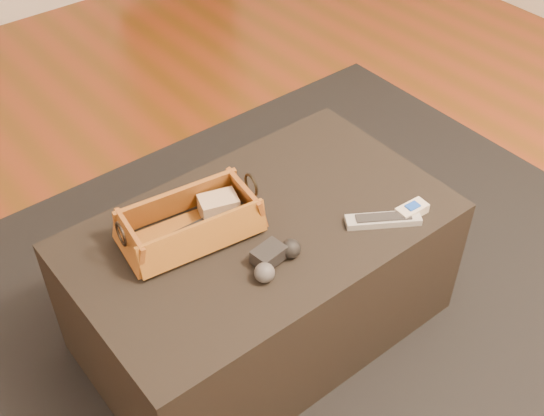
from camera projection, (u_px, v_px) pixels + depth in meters
area_rug at (273, 337)px, 2.03m from camera, size 2.60×2.00×0.01m
ottoman at (262, 278)px, 1.92m from camera, size 1.00×0.60×0.42m
tv_remote at (187, 235)px, 1.71m from camera, size 0.19×0.05×0.02m
cloth_bundle at (219, 206)px, 1.77m from camera, size 0.11×0.09×0.05m
wicker_basket at (190, 224)px, 1.72m from camera, size 0.38×0.23×0.13m
game_controller at (274, 258)px, 1.65m from camera, size 0.16×0.10×0.05m
silver_remote at (383, 220)px, 1.77m from camera, size 0.19×0.14×0.02m
cream_gadget at (412, 210)px, 1.80m from camera, size 0.09×0.05×0.03m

